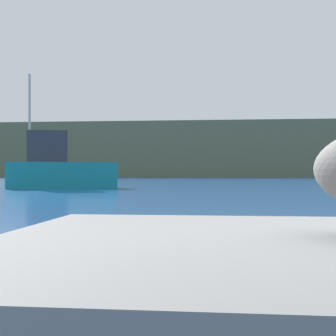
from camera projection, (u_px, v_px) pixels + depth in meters
name	position (u px, v px, depth m)	size (l,w,h in m)	color
hillside_backdrop	(233.00, 151.00, 78.05)	(140.00, 15.32, 7.87)	#5B664C
fishing_boat_teal	(58.00, 168.00, 26.37)	(5.73, 3.39, 5.79)	teal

